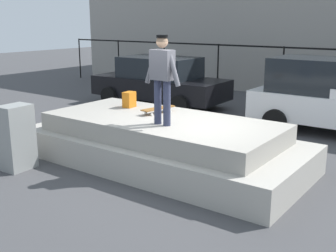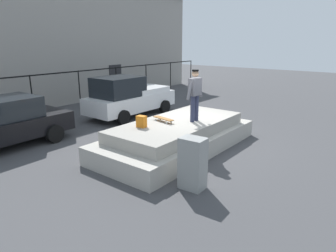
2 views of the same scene
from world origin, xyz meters
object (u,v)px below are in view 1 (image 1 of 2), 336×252
car_black_sedan_near (160,81)px  utility_box (17,138)px  skateboard (158,109)px  skateboarder (162,74)px  backpack (129,100)px

car_black_sedan_near → utility_box: size_ratio=3.65×
skateboard → car_black_sedan_near: (-3.29, 4.38, -0.20)m
skateboarder → car_black_sedan_near: size_ratio=0.35×
skateboard → car_black_sedan_near: car_black_sedan_near is taller
skateboarder → utility_box: skateboarder is taller
car_black_sedan_near → utility_box: car_black_sedan_near is taller
skateboard → utility_box: size_ratio=0.66×
skateboarder → utility_box: (-2.41, -1.55, -1.27)m
backpack → car_black_sedan_near: size_ratio=0.07×
car_black_sedan_near → utility_box: bearing=-76.8°
skateboarder → backpack: size_ratio=4.74×
utility_box → skateboard: bearing=50.0°
skateboarder → utility_box: bearing=-147.2°
backpack → skateboarder: bearing=-124.0°
utility_box → skateboarder: bearing=29.7°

